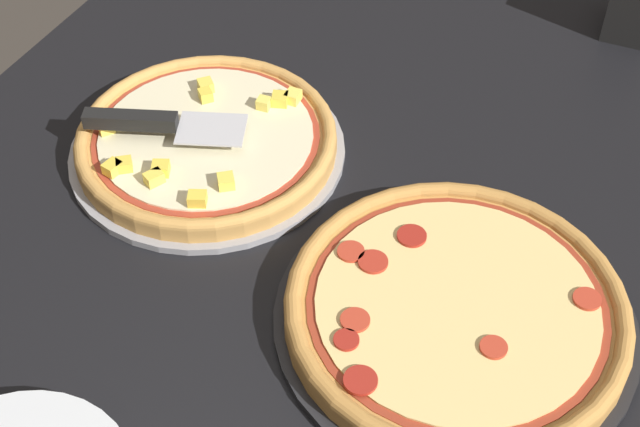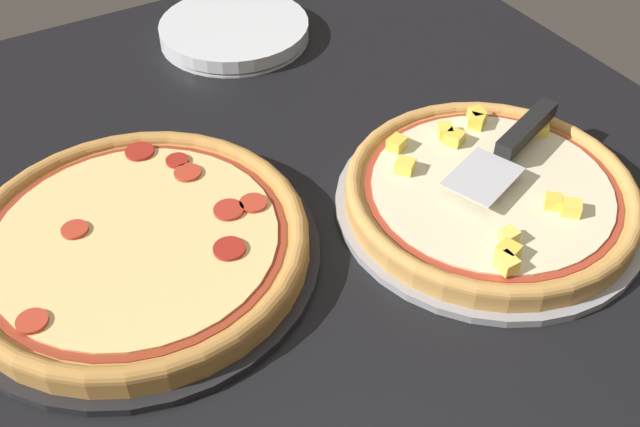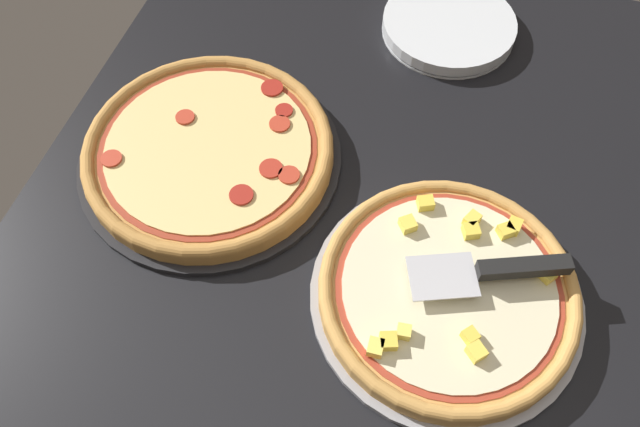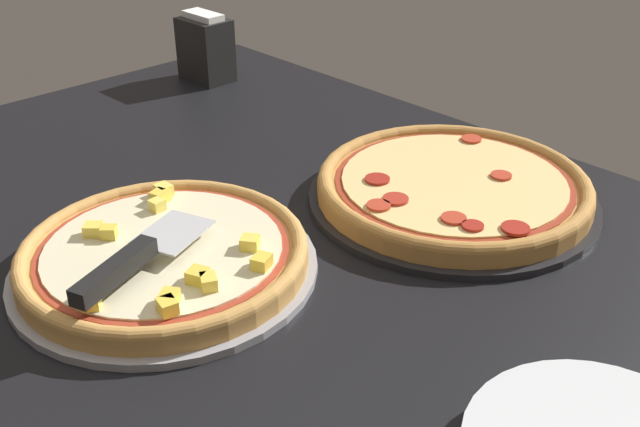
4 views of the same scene
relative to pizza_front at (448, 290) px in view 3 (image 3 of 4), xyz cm
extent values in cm
cube|color=black|center=(1.06, 14.08, -4.42)|extent=(138.87, 101.68, 3.60)
cylinder|color=#939399|center=(-0.03, 0.00, -2.12)|extent=(36.98, 36.98, 1.00)
cylinder|color=#C68E47|center=(-0.03, 0.00, -0.58)|extent=(34.76, 34.76, 2.08)
torus|color=#C68E47|center=(-0.03, 0.00, 0.46)|extent=(34.76, 34.76, 1.86)
cylinder|color=#A33823|center=(-0.03, 0.00, 0.54)|extent=(30.22, 30.22, 0.15)
cylinder|color=beige|center=(-0.03, 0.00, 0.66)|extent=(28.50, 28.50, 0.40)
cube|color=#F4D64C|center=(5.07, -12.16, 1.62)|extent=(2.66, 2.65, 1.52)
cube|color=#F9E05B|center=(-11.07, 7.44, 1.62)|extent=(2.26, 1.96, 1.52)
cube|color=#F4D64C|center=(-8.12, -4.63, 1.62)|extent=(2.88, 2.88, 1.52)
cube|color=#F4D64C|center=(10.74, -1.14, 1.62)|extent=(2.80, 2.58, 1.52)
cube|color=yellow|center=(11.64, 5.61, 1.62)|extent=(2.63, 2.82, 1.52)
cube|color=yellow|center=(8.91, -1.30, 1.62)|extent=(2.77, 2.81, 1.52)
cube|color=yellow|center=(10.25, -5.87, 1.62)|extent=(2.66, 2.68, 1.52)
cube|color=#F4D64C|center=(7.50, 7.30, 1.62)|extent=(2.91, 2.89, 1.52)
cube|color=#F9E05B|center=(-8.08, 4.50, 1.62)|extent=(1.85, 1.89, 1.52)
cube|color=yellow|center=(-6.29, -3.57, 1.62)|extent=(2.51, 2.52, 1.52)
cube|color=yellow|center=(-9.81, 6.08, 1.62)|extent=(2.70, 2.69, 1.52)
cube|color=yellow|center=(11.36, -6.89, 1.62)|extent=(2.48, 2.20, 1.52)
cylinder|color=black|center=(13.08, 39.41, -2.12)|extent=(40.84, 40.84, 1.00)
cylinder|color=#B77F3D|center=(13.08, 39.41, -0.55)|extent=(38.39, 38.39, 2.14)
torus|color=#B77F3D|center=(13.08, 39.41, 0.52)|extent=(38.39, 38.39, 2.09)
cylinder|color=maroon|center=(13.08, 39.41, 0.60)|extent=(33.37, 33.37, 0.15)
cylinder|color=#E5C67A|center=(13.08, 39.41, 0.72)|extent=(31.48, 31.48, 0.40)
cylinder|color=#B73823|center=(11.23, 25.83, 1.12)|extent=(3.20, 3.20, 0.40)
cylinder|color=#AD2D1E|center=(11.60, 28.75, 1.12)|extent=(3.50, 3.50, 0.40)
cylinder|color=maroon|center=(5.95, 31.34, 1.12)|extent=(3.53, 3.53, 0.40)
cylinder|color=#B73823|center=(6.66, 52.24, 1.12)|extent=(3.17, 3.17, 0.40)
cylinder|color=#B73823|center=(20.10, 30.19, 1.12)|extent=(3.27, 3.27, 0.40)
cylinder|color=maroon|center=(22.91, 30.38, 1.12)|extent=(2.80, 2.80, 0.40)
cylinder|color=#B73823|center=(17.25, 44.82, 1.12)|extent=(2.99, 2.99, 0.40)
cylinder|color=maroon|center=(26.92, 33.72, 1.12)|extent=(3.59, 3.59, 0.40)
cube|color=#B7B7BC|center=(0.45, 1.29, 2.50)|extent=(9.20, 10.56, 0.24)
cube|color=black|center=(4.21, -8.58, 3.38)|extent=(6.43, 12.26, 2.00)
cylinder|color=silver|center=(52.12, 8.92, -2.27)|extent=(23.77, 23.77, 0.70)
cylinder|color=silver|center=(52.12, 8.92, -1.57)|extent=(23.77, 23.77, 0.70)
cylinder|color=silver|center=(52.12, 8.92, -0.87)|extent=(23.77, 23.77, 0.70)
cylinder|color=silver|center=(52.12, 8.92, -0.17)|extent=(23.77, 23.77, 0.70)
camera|label=1|loc=(74.74, 51.39, 78.13)|focal=50.00mm
camera|label=2|loc=(-47.61, 51.36, 58.45)|focal=42.00mm
camera|label=3|loc=(-38.70, 6.53, 75.63)|focal=35.00mm
camera|label=4|loc=(67.83, -38.95, 48.07)|focal=42.00mm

